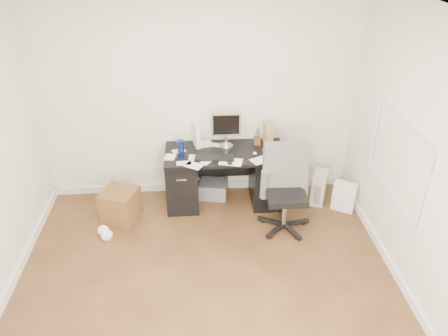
# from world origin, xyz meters

# --- Properties ---
(ground) EXTENTS (4.00, 4.00, 0.00)m
(ground) POSITION_xyz_m (0.00, 0.00, 0.00)
(ground) COLOR #412815
(ground) RESTS_ON ground
(room_shell) EXTENTS (4.02, 4.02, 2.71)m
(room_shell) POSITION_xyz_m (0.03, 0.03, 1.66)
(room_shell) COLOR beige
(room_shell) RESTS_ON ground
(desk) EXTENTS (1.50, 0.70, 0.75)m
(desk) POSITION_xyz_m (0.30, 1.65, 0.40)
(desk) COLOR black
(desk) RESTS_ON ground
(loose_papers) EXTENTS (1.10, 0.60, 0.00)m
(loose_papers) POSITION_xyz_m (0.10, 1.60, 0.75)
(loose_papers) COLOR white
(loose_papers) RESTS_ON desk
(lcd_monitor) EXTENTS (0.38, 0.22, 0.47)m
(lcd_monitor) POSITION_xyz_m (0.32, 1.79, 0.98)
(lcd_monitor) COLOR silver
(lcd_monitor) RESTS_ON desk
(keyboard) EXTENTS (0.49, 0.22, 0.03)m
(keyboard) POSITION_xyz_m (0.16, 1.49, 0.76)
(keyboard) COLOR black
(keyboard) RESTS_ON desk
(computer_mouse) EXTENTS (0.07, 0.07, 0.06)m
(computer_mouse) POSITION_xyz_m (0.66, 1.52, 0.78)
(computer_mouse) COLOR silver
(computer_mouse) RESTS_ON desk
(travel_mug) EXTENTS (0.09, 0.09, 0.20)m
(travel_mug) POSITION_xyz_m (-0.25, 1.61, 0.85)
(travel_mug) COLOR navy
(travel_mug) RESTS_ON desk
(white_binder) EXTENTS (0.16, 0.27, 0.29)m
(white_binder) POSITION_xyz_m (-0.05, 1.86, 0.89)
(white_binder) COLOR silver
(white_binder) RESTS_ON desk
(magazine_file) EXTENTS (0.13, 0.25, 0.29)m
(magazine_file) POSITION_xyz_m (0.86, 1.82, 0.89)
(magazine_file) COLOR olive
(magazine_file) RESTS_ON desk
(pen_cup) EXTENTS (0.10, 0.10, 0.23)m
(pen_cup) POSITION_xyz_m (0.73, 1.83, 0.86)
(pen_cup) COLOR #593319
(pen_cup) RESTS_ON desk
(yellow_book) EXTENTS (0.20, 0.26, 0.04)m
(yellow_book) POSITION_xyz_m (0.87, 1.51, 0.77)
(yellow_book) COLOR yellow
(yellow_book) RESTS_ON desk
(paper_remote) EXTENTS (0.32, 0.28, 0.02)m
(paper_remote) POSITION_xyz_m (0.35, 1.39, 0.76)
(paper_remote) COLOR white
(paper_remote) RESTS_ON desk
(office_chair) EXTENTS (0.61, 0.61, 1.06)m
(office_chair) POSITION_xyz_m (0.97, 1.05, 0.53)
(office_chair) COLOR #555755
(office_chair) RESTS_ON ground
(pc_tower) EXTENTS (0.31, 0.42, 0.39)m
(pc_tower) POSITION_xyz_m (1.55, 1.61, 0.19)
(pc_tower) COLOR beige
(pc_tower) RESTS_ON ground
(shopping_bag) EXTENTS (0.34, 0.32, 0.38)m
(shopping_bag) POSITION_xyz_m (1.81, 1.37, 0.19)
(shopping_bag) COLOR white
(shopping_bag) RESTS_ON ground
(wicker_basket) EXTENTS (0.51, 0.51, 0.40)m
(wicker_basket) POSITION_xyz_m (-1.02, 1.37, 0.20)
(wicker_basket) COLOR #513718
(wicker_basket) RESTS_ON ground
(desk_printer) EXTENTS (0.42, 0.36, 0.22)m
(desk_printer) POSITION_xyz_m (0.15, 1.80, 0.11)
(desk_printer) COLOR slate
(desk_printer) RESTS_ON ground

